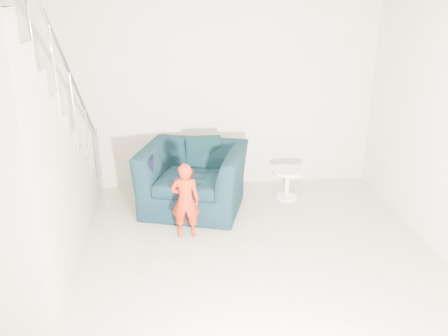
{
  "coord_description": "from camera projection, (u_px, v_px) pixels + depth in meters",
  "views": [
    {
      "loc": [
        -0.36,
        -3.91,
        2.85
      ],
      "look_at": [
        0.15,
        1.2,
        0.85
      ],
      "focal_mm": 38.0,
      "sensor_mm": 36.0,
      "label": 1
    }
  ],
  "objects": [
    {
      "name": "back_wall",
      "position": [
        203.0,
        97.0,
        6.75
      ],
      "size": [
        5.0,
        0.0,
        5.0
      ],
      "primitive_type": "plane",
      "rotation": [
        1.57,
        0.0,
        0.0
      ],
      "color": "#C3B29F",
      "rests_on": "floor"
    },
    {
      "name": "side_table",
      "position": [
        287.0,
        179.0,
        6.65
      ],
      "size": [
        0.44,
        0.44,
        0.44
      ],
      "color": "white",
      "rests_on": "floor"
    },
    {
      "name": "cushion",
      "position": [
        204.0,
        152.0,
        6.59
      ],
      "size": [
        0.48,
        0.23,
        0.48
      ],
      "primitive_type": "cube",
      "rotation": [
        0.21,
        0.0,
        0.0
      ],
      "color": "black",
      "rests_on": "armchair"
    },
    {
      "name": "staircase",
      "position": [
        14.0,
        190.0,
        4.68
      ],
      "size": [
        1.02,
        3.03,
        3.62
      ],
      "color": "#ADA089",
      "rests_on": "floor"
    },
    {
      "name": "toddler",
      "position": [
        185.0,
        201.0,
        5.58
      ],
      "size": [
        0.35,
        0.24,
        0.94
      ],
      "primitive_type": "imported",
      "rotation": [
        0.0,
        0.0,
        3.08
      ],
      "color": "#AE0506",
      "rests_on": "floor"
    },
    {
      "name": "armchair",
      "position": [
        193.0,
        178.0,
        6.33
      ],
      "size": [
        1.59,
        1.47,
        0.85
      ],
      "primitive_type": "imported",
      "rotation": [
        0.0,
        0.0,
        -0.29
      ],
      "color": "black",
      "rests_on": "floor"
    },
    {
      "name": "phone",
      "position": [
        192.0,
        174.0,
        5.44
      ],
      "size": [
        0.03,
        0.05,
        0.1
      ],
      "primitive_type": "cube",
      "rotation": [
        0.0,
        0.0,
        0.32
      ],
      "color": "black",
      "rests_on": "toddler"
    },
    {
      "name": "throw",
      "position": [
        152.0,
        174.0,
        6.19
      ],
      "size": [
        0.05,
        0.5,
        0.56
      ],
      "primitive_type": "cube",
      "color": "black",
      "rests_on": "armchair"
    },
    {
      "name": "floor",
      "position": [
        221.0,
        292.0,
        4.69
      ],
      "size": [
        5.5,
        5.5,
        0.0
      ],
      "primitive_type": "plane",
      "color": "gray",
      "rests_on": "ground"
    },
    {
      "name": "ceiling",
      "position": [
        220.0,
        4.0,
        3.72
      ],
      "size": [
        5.5,
        5.5,
        0.0
      ],
      "primitive_type": "plane",
      "rotation": [
        3.14,
        0.0,
        0.0
      ],
      "color": "silver",
      "rests_on": "back_wall"
    }
  ]
}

